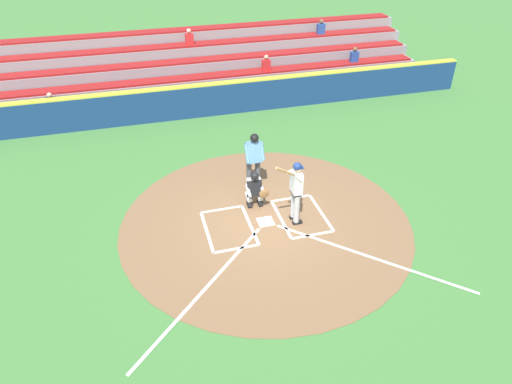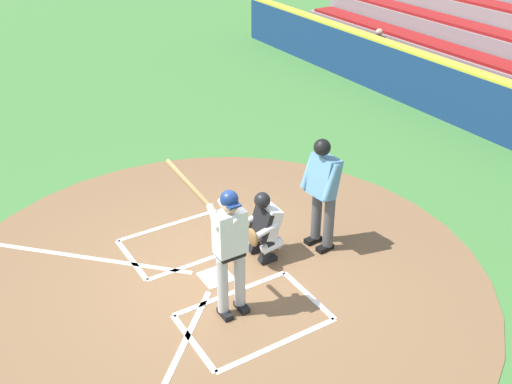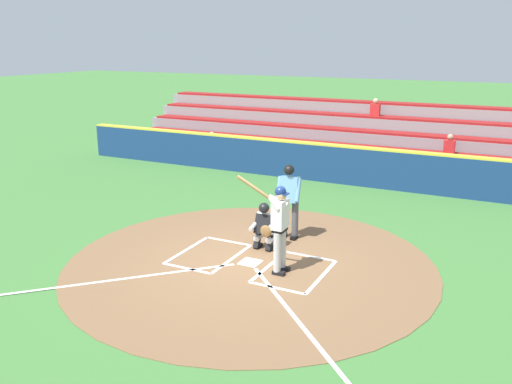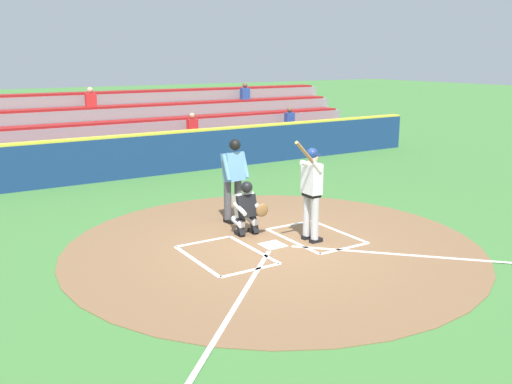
# 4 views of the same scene
# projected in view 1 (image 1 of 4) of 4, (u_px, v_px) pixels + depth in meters

# --- Properties ---
(ground_plane) EXTENTS (120.00, 120.00, 0.00)m
(ground_plane) POSITION_uv_depth(u_px,v_px,m) (266.00, 222.00, 12.94)
(ground_plane) COLOR #427A38
(dirt_circle) EXTENTS (8.00, 8.00, 0.01)m
(dirt_circle) POSITION_uv_depth(u_px,v_px,m) (266.00, 222.00, 12.93)
(dirt_circle) COLOR brown
(dirt_circle) RESTS_ON ground
(home_plate_and_chalk) EXTENTS (7.93, 4.91, 0.01)m
(home_plate_and_chalk) POSITION_uv_depth(u_px,v_px,m) (275.00, 241.00, 12.22)
(home_plate_and_chalk) COLOR white
(home_plate_and_chalk) RESTS_ON dirt_circle
(batter) EXTENTS (0.92, 0.71, 2.13)m
(batter) POSITION_uv_depth(u_px,v_px,m) (296.00, 188.00, 12.35)
(batter) COLOR #BCBCBC
(batter) RESTS_ON ground
(catcher) EXTENTS (0.59, 0.62, 1.13)m
(catcher) POSITION_uv_depth(u_px,v_px,m) (255.00, 188.00, 13.29)
(catcher) COLOR black
(catcher) RESTS_ON ground
(plate_umpire) EXTENTS (0.60, 0.45, 1.86)m
(plate_umpire) POSITION_uv_depth(u_px,v_px,m) (254.00, 157.00, 13.79)
(plate_umpire) COLOR #4C4C51
(plate_umpire) RESTS_ON ground
(baseball) EXTENTS (0.07, 0.07, 0.07)m
(baseball) POSITION_uv_depth(u_px,v_px,m) (251.00, 198.00, 13.83)
(baseball) COLOR white
(baseball) RESTS_ON ground
(backstop_wall) EXTENTS (22.00, 0.36, 1.31)m
(backstop_wall) POSITION_uv_depth(u_px,v_px,m) (212.00, 99.00, 18.59)
(backstop_wall) COLOR navy
(backstop_wall) RESTS_ON ground
(bleacher_stand) EXTENTS (20.00, 4.25, 2.55)m
(bleacher_stand) POSITION_uv_depth(u_px,v_px,m) (198.00, 68.00, 21.10)
(bleacher_stand) COLOR gray
(bleacher_stand) RESTS_ON ground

